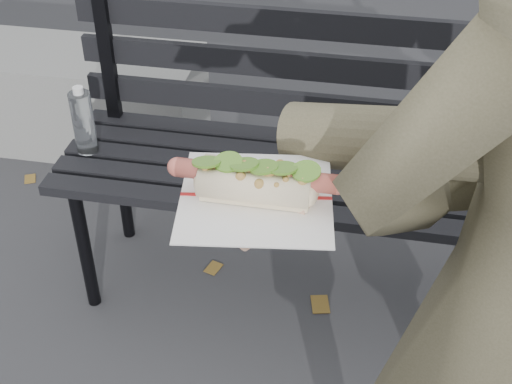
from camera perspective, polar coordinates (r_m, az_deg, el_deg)
park_bench at (r=2.07m, az=4.69°, el=3.76°), size 1.50×0.44×0.88m
concrete_block at (r=3.08m, az=-15.67°, el=7.43°), size 1.20×0.40×0.40m
held_hotdog at (r=0.91m, az=12.70°, el=2.66°), size 0.63×0.31×0.20m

